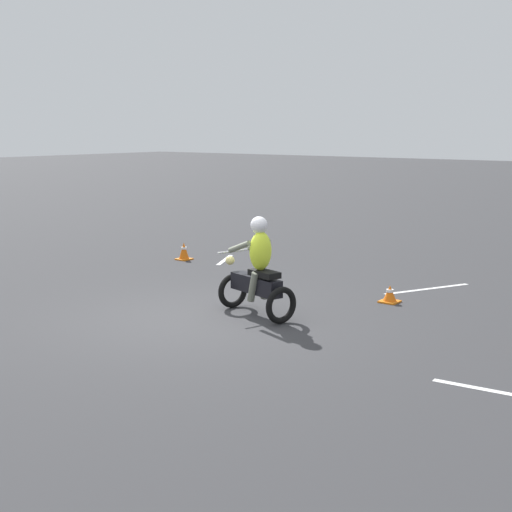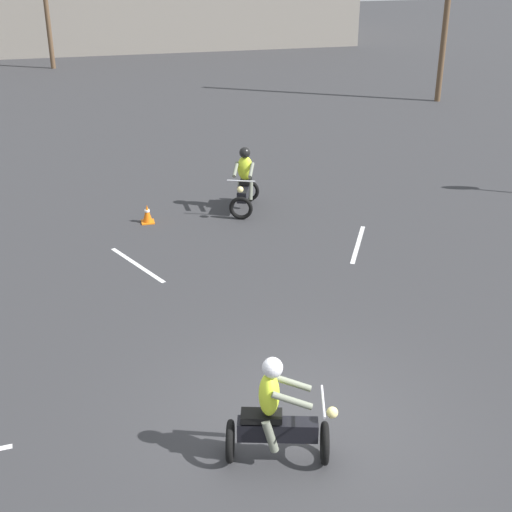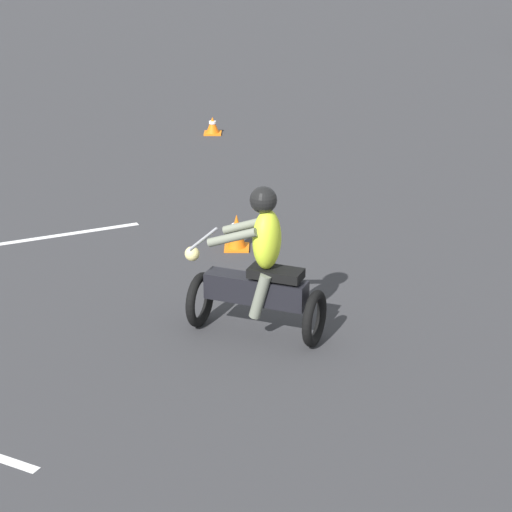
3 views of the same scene
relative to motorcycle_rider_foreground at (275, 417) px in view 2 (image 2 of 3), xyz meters
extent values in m
plane|color=#333335|center=(0.63, 0.74, -0.73)|extent=(120.00, 120.00, 0.00)
torus|color=black|center=(0.66, -0.18, -0.43)|extent=(0.25, 0.61, 0.60)
torus|color=black|center=(-0.59, 0.16, -0.43)|extent=(0.25, 0.61, 0.60)
cube|color=black|center=(0.03, -0.01, -0.21)|extent=(1.12, 0.52, 0.28)
cube|color=black|center=(-0.18, 0.05, 0.01)|extent=(0.61, 0.40, 0.10)
cylinder|color=silver|center=(0.61, -0.17, 0.27)|extent=(0.22, 0.69, 0.04)
sphere|color=#F2E08C|center=(0.74, -0.20, 0.09)|extent=(0.20, 0.20, 0.16)
ellipsoid|color=#D8F233|center=(-0.08, 0.02, 0.37)|extent=(0.37, 0.46, 0.64)
cylinder|color=slate|center=(0.16, -0.25, 0.42)|extent=(0.55, 0.23, 0.27)
cylinder|color=slate|center=(0.26, 0.14, 0.42)|extent=(0.55, 0.23, 0.27)
cylinder|color=slate|center=(-0.10, -0.12, -0.21)|extent=(0.27, 0.18, 0.51)
cylinder|color=slate|center=(-0.03, 0.15, -0.21)|extent=(0.27, 0.18, 0.51)
sphere|color=silver|center=(-0.04, 0.01, 0.79)|extent=(0.34, 0.34, 0.28)
torus|color=black|center=(1.45, 8.81, -0.43)|extent=(0.60, 0.31, 0.60)
torus|color=black|center=(1.91, 10.02, -0.43)|extent=(0.60, 0.31, 0.60)
cube|color=black|center=(1.68, 9.41, -0.21)|extent=(0.62, 1.11, 0.28)
cube|color=black|center=(1.75, 9.62, 0.01)|extent=(0.44, 0.62, 0.10)
cylinder|color=silver|center=(1.46, 8.85, 0.27)|extent=(0.67, 0.28, 0.04)
sphere|color=#F2E08C|center=(1.42, 8.73, 0.09)|extent=(0.21, 0.21, 0.16)
ellipsoid|color=#D8F233|center=(1.72, 9.53, 0.37)|extent=(0.47, 0.40, 0.64)
cylinder|color=slate|center=(1.43, 9.32, 0.42)|extent=(0.28, 0.54, 0.27)
cylinder|color=slate|center=(1.80, 9.17, 0.42)|extent=(0.28, 0.54, 0.27)
cylinder|color=slate|center=(1.58, 9.56, -0.21)|extent=(0.20, 0.27, 0.51)
cylinder|color=slate|center=(1.84, 9.46, -0.21)|extent=(0.20, 0.27, 0.51)
sphere|color=black|center=(1.70, 9.49, 0.79)|extent=(0.36, 0.36, 0.28)
cube|color=orange|center=(-0.87, 9.13, -0.71)|extent=(0.32, 0.32, 0.03)
cone|color=orange|center=(-0.87, 9.13, -0.48)|extent=(0.24, 0.24, 0.44)
cylinder|color=white|center=(-0.87, 9.13, -0.41)|extent=(0.13, 0.13, 0.05)
cube|color=silver|center=(3.76, 6.66, -0.72)|extent=(1.09, 1.99, 0.01)
cube|color=silver|center=(-1.34, 6.74, -0.72)|extent=(1.03, 2.01, 0.01)
camera|label=1|loc=(-6.87, 9.14, 2.34)|focal=50.00mm
camera|label=2|loc=(-2.06, -7.51, 6.04)|focal=50.00mm
camera|label=3|loc=(11.26, 9.53, 3.96)|focal=70.00mm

